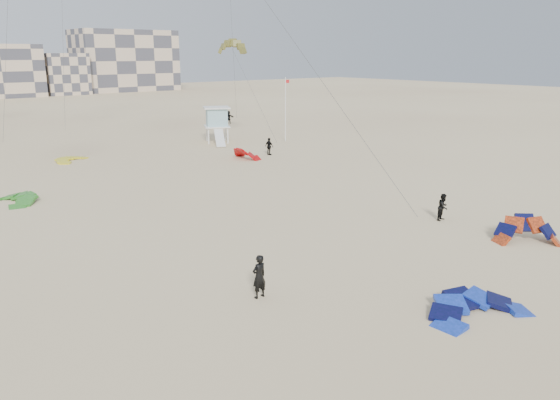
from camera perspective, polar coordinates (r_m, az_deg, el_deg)
ground at (r=21.90m, az=5.49°, el=-11.78°), size 320.00×320.00×0.00m
kite_ground_blue at (r=23.12m, az=19.84°, el=-11.15°), size 4.96×5.12×1.96m
kite_ground_orange at (r=32.46m, az=24.32°, el=-4.03°), size 4.73×4.73×3.40m
kite_ground_green at (r=41.65m, az=-25.97°, el=-0.20°), size 4.27×4.04×1.75m
kite_ground_red_far at (r=53.30m, az=-3.55°, el=4.35°), size 3.22×3.08×3.01m
kite_ground_yellow at (r=55.66m, az=-21.02°, el=3.83°), size 4.65×4.69×0.84m
kitesurfer_main at (r=22.81m, az=-2.20°, el=-7.99°), size 0.72×0.50×1.88m
kitesurfer_b at (r=34.67m, az=16.68°, el=-0.71°), size 0.91×0.77×1.66m
kitesurfer_d at (r=54.94m, az=-1.14°, el=5.62°), size 0.59×1.07×1.73m
kitesurfer_f at (r=80.52m, az=-5.40°, el=8.62°), size 1.43×1.76×1.88m
kite_fly_olive at (r=63.13m, az=-5.05°, el=15.53°), size 4.40×11.23×10.77m
lifeguard_tower_near at (r=63.20m, az=-6.59°, el=7.80°), size 3.84×6.05×4.04m
flagpole at (r=63.46m, az=0.58°, el=9.59°), size 0.59×0.09×7.27m
condo_east at (r=159.18m, az=-15.90°, el=13.82°), size 26.00×14.00×16.00m
condo_fill_right at (r=149.11m, az=-21.66°, el=12.14°), size 10.00×10.00×10.00m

